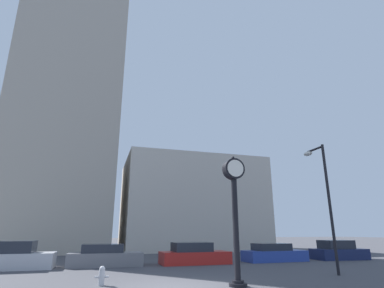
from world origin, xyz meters
TOP-DOWN VIEW (x-y plane):
  - ground_plane at (0.00, 0.00)m, footprint 200.00×200.00m
  - building_tall_tower at (-7.09, 24.00)m, footprint 11.03×12.00m
  - building_storefront_row at (7.59, 24.00)m, footprint 15.76×12.00m
  - street_clock at (2.35, -0.33)m, footprint 0.86×0.69m
  - car_silver at (-7.17, 8.10)m, footprint 4.10×1.93m
  - car_grey at (-2.31, 8.19)m, footprint 4.35×1.87m
  - car_red at (3.19, 7.97)m, footprint 4.42×1.92m
  - car_blue at (9.04, 8.05)m, footprint 4.47×1.89m
  - car_navy at (14.46, 7.98)m, footprint 3.96×2.11m
  - fire_hydrant_near at (-2.56, 1.36)m, footprint 0.52×0.23m
  - street_lamp_right at (8.21, 1.45)m, footprint 0.36×1.57m

SIDE VIEW (x-z plane):
  - ground_plane at x=0.00m, z-range 0.00..0.00m
  - fire_hydrant_near at x=-2.56m, z-range 0.01..0.70m
  - car_blue at x=9.04m, z-range -0.09..1.10m
  - car_grey at x=-2.31m, z-range -0.10..1.17m
  - car_red at x=3.19m, z-range -0.11..1.21m
  - car_navy at x=14.46m, z-range -0.11..1.26m
  - car_silver at x=-7.17m, z-range -0.12..1.36m
  - street_clock at x=2.35m, z-range 0.58..5.59m
  - street_lamp_right at x=8.21m, z-range 1.05..7.47m
  - building_storefront_row at x=7.59m, z-range 0.00..10.27m
  - building_tall_tower at x=-7.09m, z-range 0.00..36.07m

